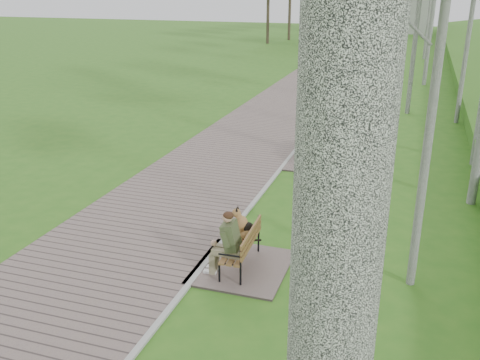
{
  "coord_description": "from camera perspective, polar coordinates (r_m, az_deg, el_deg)",
  "views": [
    {
      "loc": [
        3.27,
        -8.34,
        4.79
      ],
      "look_at": [
        0.03,
        1.46,
        0.97
      ],
      "focal_mm": 40.0,
      "sensor_mm": 36.0,
      "label": 1
    }
  ],
  "objects": [
    {
      "name": "bench_far",
      "position": [
        41.98,
        15.34,
        13.35
      ],
      "size": [
        1.79,
        1.98,
        1.1
      ],
      "color": "#6F5E5A",
      "rests_on": "ground"
    },
    {
      "name": "pedestrian_near",
      "position": [
        42.13,
        13.26,
        14.57
      ],
      "size": [
        0.81,
        0.67,
        1.9
      ],
      "primitive_type": "imported",
      "rotation": [
        0.0,
        0.0,
        3.51
      ],
      "color": "white",
      "rests_on": "ground"
    },
    {
      "name": "walkway",
      "position": [
        30.63,
        8.84,
        11.12
      ],
      "size": [
        3.5,
        67.0,
        0.04
      ],
      "primitive_type": "cube",
      "color": "#6F5E5A",
      "rests_on": "ground"
    },
    {
      "name": "bench_third",
      "position": [
        33.61,
        14.35,
        11.82
      ],
      "size": [
        1.61,
        1.79,
        0.99
      ],
      "color": "#6F5E5A",
      "rests_on": "ground"
    },
    {
      "name": "lamp_post_second",
      "position": [
        29.31,
        12.43,
        15.31
      ],
      "size": [
        0.2,
        0.2,
        5.27
      ],
      "color": "#9EA0A5",
      "rests_on": "ground"
    },
    {
      "name": "bench_second",
      "position": [
        15.29,
        8.77,
        2.69
      ],
      "size": [
        1.96,
        2.17,
        1.2
      ],
      "color": "#6F5E5A",
      "rests_on": "ground"
    },
    {
      "name": "ground",
      "position": [
        10.16,
        -2.75,
        -7.85
      ],
      "size": [
        120.0,
        120.0,
        0.0
      ],
      "primitive_type": "plane",
      "color": "#2F641A",
      "rests_on": "ground"
    },
    {
      "name": "lamp_post_near",
      "position": [
        15.51,
        6.99,
        12.46
      ],
      "size": [
        0.22,
        0.22,
        5.8
      ],
      "color": "#9EA0A5",
      "rests_on": "ground"
    },
    {
      "name": "lamp_post_far",
      "position": [
        54.98,
        15.68,
        16.98
      ],
      "size": [
        0.19,
        0.19,
        4.87
      ],
      "color": "#9EA0A5",
      "rests_on": "ground"
    },
    {
      "name": "building_north",
      "position": [
        59.57,
        14.36,
        17.03
      ],
      "size": [
        10.0,
        5.2,
        4.0
      ],
      "color": "#9E9E99",
      "rests_on": "ground"
    },
    {
      "name": "bench_main",
      "position": [
        9.48,
        -0.35,
        -7.38
      ],
      "size": [
        1.59,
        1.76,
        1.39
      ],
      "color": "#6F5E5A",
      "rests_on": "ground"
    },
    {
      "name": "kerb",
      "position": [
        30.4,
        12.15,
        10.85
      ],
      "size": [
        0.1,
        67.0,
        0.05
      ],
      "primitive_type": "cube",
      "color": "#999993",
      "rests_on": "ground"
    },
    {
      "name": "lamp_post_third",
      "position": [
        43.54,
        14.97,
        16.34
      ],
      "size": [
        0.19,
        0.19,
        4.84
      ],
      "color": "#9EA0A5",
      "rests_on": "ground"
    }
  ]
}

